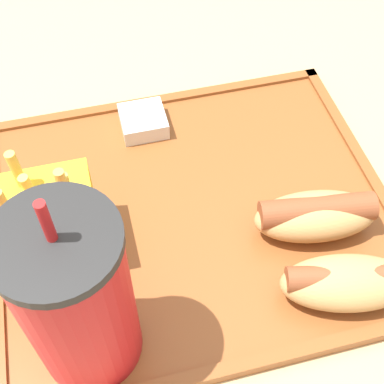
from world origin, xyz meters
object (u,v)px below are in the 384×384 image
object	(u,v)px
hot_dog_far	(347,282)
sauce_cup_mayo	(143,121)
soda_cup	(77,300)
fries_carton	(46,223)
hot_dog_near	(316,215)

from	to	relation	value
hot_dog_far	sauce_cup_mayo	bearing A→B (deg)	-61.81
soda_cup	sauce_cup_mayo	bearing A→B (deg)	-110.54
fries_carton	hot_dog_near	bearing A→B (deg)	170.33
hot_dog_far	fries_carton	distance (m)	0.27
soda_cup	hot_dog_near	world-z (taller)	soda_cup
hot_dog_near	sauce_cup_mayo	size ratio (longest dim) A/B	2.49
hot_dog_near	fries_carton	distance (m)	0.25
soda_cup	fries_carton	world-z (taller)	soda_cup
soda_cup	hot_dog_near	xyz separation A→B (m)	(-0.22, -0.06, -0.06)
hot_dog_far	fries_carton	world-z (taller)	fries_carton
hot_dog_far	sauce_cup_mayo	distance (m)	0.28
soda_cup	fries_carton	xyz separation A→B (m)	(0.02, -0.11, -0.05)
hot_dog_near	fries_carton	world-z (taller)	fries_carton
soda_cup	hot_dog_far	distance (m)	0.23
hot_dog_near	fries_carton	size ratio (longest dim) A/B	1.09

